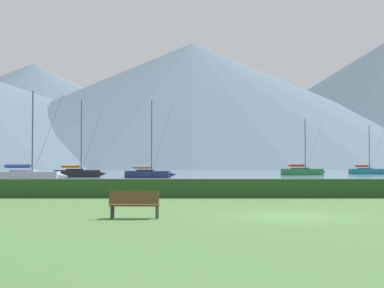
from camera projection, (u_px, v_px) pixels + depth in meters
The scene contains 11 objects.
ground_plane at pixel (288, 216), 19.60m from camera, with size 1000.00×1000.00×0.00m, color #477038.
harbor_water at pixel (203, 170), 156.51m from camera, with size 320.00×246.00×0.00m, color slate.
hedge_line at pixel (253, 188), 30.61m from camera, with size 80.00×1.20×1.02m, color #284C23.
sailboat_slip_0 at pixel (27, 175), 58.39m from camera, with size 7.80×2.71×9.58m.
sailboat_slip_1 at pixel (366, 171), 100.89m from camera, with size 7.05×2.13×8.91m.
sailboat_slip_2 at pixel (148, 174), 73.37m from camera, with size 6.87×2.61×10.30m.
sailboat_slip_5 at pixel (77, 173), 77.48m from camera, with size 7.39×3.27×10.83m.
sailboat_slip_7 at pixel (302, 171), 91.85m from camera, with size 7.85×3.51×9.45m.
park_bench_under_tree at pixel (134, 203), 18.73m from camera, with size 1.70×0.54×0.95m.
distant_hill_central_peak at pixel (33, 115), 439.03m from camera, with size 338.19×338.19×81.79m, color #4C6070.
distant_hill_east_ridge at pixel (192, 105), 322.64m from camera, with size 310.31×310.31×72.35m, color #4C6070.
Camera 1 is at (-3.42, -19.67, 1.85)m, focal length 51.96 mm.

